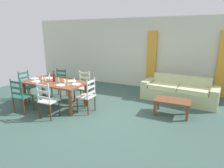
# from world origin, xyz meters

# --- Properties ---
(ground_plane) EXTENTS (9.60, 9.60, 0.02)m
(ground_plane) POSITION_xyz_m (0.00, 0.00, -0.01)
(ground_plane) COLOR #38544B
(wall_far) EXTENTS (9.60, 0.16, 2.70)m
(wall_far) POSITION_xyz_m (0.00, 3.30, 1.35)
(wall_far) COLOR beige
(wall_far) RESTS_ON ground_plane
(curtain_panel_left) EXTENTS (0.35, 0.08, 2.20)m
(curtain_panel_left) POSITION_xyz_m (0.69, 3.16, 1.10)
(curtain_panel_left) COLOR gold
(curtain_panel_left) RESTS_ON ground_plane
(curtain_panel_right) EXTENTS (0.35, 0.08, 2.20)m
(curtain_panel_right) POSITION_xyz_m (3.09, 3.16, 1.10)
(curtain_panel_right) COLOR gold
(curtain_panel_right) RESTS_ON ground_plane
(dining_table) EXTENTS (1.90, 0.96, 0.75)m
(dining_table) POSITION_xyz_m (-1.37, 0.06, 0.66)
(dining_table) COLOR brown
(dining_table) RESTS_ON ground_plane
(dining_chair_near_left) EXTENTS (0.44, 0.42, 0.96)m
(dining_chair_near_left) POSITION_xyz_m (-1.86, -0.73, 0.48)
(dining_chair_near_left) COLOR #235848
(dining_chair_near_left) RESTS_ON ground_plane
(dining_chair_near_right) EXTENTS (0.43, 0.41, 0.96)m
(dining_chair_near_right) POSITION_xyz_m (-0.95, -0.70, 0.48)
(dining_chair_near_right) COLOR silver
(dining_chair_near_right) RESTS_ON ground_plane
(dining_chair_far_left) EXTENTS (0.43, 0.41, 0.96)m
(dining_chair_far_left) POSITION_xyz_m (-1.83, 0.81, 0.48)
(dining_chair_far_left) COLOR #235348
(dining_chair_far_left) RESTS_ON ground_plane
(dining_chair_far_right) EXTENTS (0.42, 0.40, 0.96)m
(dining_chair_far_right) POSITION_xyz_m (-0.89, 0.80, 0.48)
(dining_chair_far_right) COLOR beige
(dining_chair_far_right) RESTS_ON ground_plane
(dining_chair_head_west) EXTENTS (0.40, 0.42, 0.96)m
(dining_chair_head_west) POSITION_xyz_m (-2.55, 0.08, 0.48)
(dining_chair_head_west) COLOR #22554F
(dining_chair_head_west) RESTS_ON ground_plane
(dining_chair_head_east) EXTENTS (0.40, 0.42, 0.96)m
(dining_chair_head_east) POSITION_xyz_m (-0.24, 0.07, 0.48)
(dining_chair_head_east) COLOR silver
(dining_chair_head_east) RESTS_ON ground_plane
(dinner_plate_near_left) EXTENTS (0.24, 0.24, 0.02)m
(dinner_plate_near_left) POSITION_xyz_m (-1.82, -0.19, 0.76)
(dinner_plate_near_left) COLOR white
(dinner_plate_near_left) RESTS_ON dining_table
(fork_near_left) EXTENTS (0.02, 0.17, 0.01)m
(fork_near_left) POSITION_xyz_m (-1.97, -0.19, 0.75)
(fork_near_left) COLOR silver
(fork_near_left) RESTS_ON dining_table
(dinner_plate_near_right) EXTENTS (0.24, 0.24, 0.02)m
(dinner_plate_near_right) POSITION_xyz_m (-0.92, -0.19, 0.76)
(dinner_plate_near_right) COLOR white
(dinner_plate_near_right) RESTS_ON dining_table
(fork_near_right) EXTENTS (0.03, 0.17, 0.01)m
(fork_near_right) POSITION_xyz_m (-1.07, -0.19, 0.75)
(fork_near_right) COLOR silver
(fork_near_right) RESTS_ON dining_table
(dinner_plate_far_left) EXTENTS (0.24, 0.24, 0.02)m
(dinner_plate_far_left) POSITION_xyz_m (-1.82, 0.31, 0.76)
(dinner_plate_far_left) COLOR white
(dinner_plate_far_left) RESTS_ON dining_table
(fork_far_left) EXTENTS (0.02, 0.17, 0.01)m
(fork_far_left) POSITION_xyz_m (-1.97, 0.31, 0.75)
(fork_far_left) COLOR silver
(fork_far_left) RESTS_ON dining_table
(dinner_plate_far_right) EXTENTS (0.24, 0.24, 0.02)m
(dinner_plate_far_right) POSITION_xyz_m (-0.92, 0.31, 0.76)
(dinner_plate_far_right) COLOR white
(dinner_plate_far_right) RESTS_ON dining_table
(fork_far_right) EXTENTS (0.02, 0.17, 0.01)m
(fork_far_right) POSITION_xyz_m (-1.07, 0.31, 0.75)
(fork_far_right) COLOR silver
(fork_far_right) RESTS_ON dining_table
(dinner_plate_head_west) EXTENTS (0.24, 0.24, 0.02)m
(dinner_plate_head_west) POSITION_xyz_m (-2.15, 0.06, 0.76)
(dinner_plate_head_west) COLOR white
(dinner_plate_head_west) RESTS_ON dining_table
(fork_head_west) EXTENTS (0.02, 0.17, 0.01)m
(fork_head_west) POSITION_xyz_m (-2.30, 0.06, 0.75)
(fork_head_west) COLOR silver
(fork_head_west) RESTS_ON dining_table
(dinner_plate_head_east) EXTENTS (0.24, 0.24, 0.02)m
(dinner_plate_head_east) POSITION_xyz_m (-0.59, 0.06, 0.76)
(dinner_plate_head_east) COLOR white
(dinner_plate_head_east) RESTS_ON dining_table
(fork_head_east) EXTENTS (0.02, 0.17, 0.01)m
(fork_head_east) POSITION_xyz_m (-0.74, 0.06, 0.75)
(fork_head_east) COLOR silver
(fork_head_east) RESTS_ON dining_table
(wine_bottle) EXTENTS (0.07, 0.07, 0.32)m
(wine_bottle) POSITION_xyz_m (-1.38, 0.06, 0.87)
(wine_bottle) COLOR #471919
(wine_bottle) RESTS_ON dining_table
(wine_glass_near_left) EXTENTS (0.06, 0.06, 0.16)m
(wine_glass_near_left) POSITION_xyz_m (-1.67, -0.10, 0.86)
(wine_glass_near_left) COLOR white
(wine_glass_near_left) RESTS_ON dining_table
(wine_glass_near_right) EXTENTS (0.06, 0.06, 0.16)m
(wine_glass_near_right) POSITION_xyz_m (-0.77, -0.07, 0.86)
(wine_glass_near_right) COLOR white
(wine_glass_near_right) RESTS_ON dining_table
(wine_glass_far_left) EXTENTS (0.06, 0.06, 0.16)m
(wine_glass_far_left) POSITION_xyz_m (-1.68, 0.19, 0.86)
(wine_glass_far_left) COLOR white
(wine_glass_far_left) RESTS_ON dining_table
(wine_glass_far_right) EXTENTS (0.06, 0.06, 0.16)m
(wine_glass_far_right) POSITION_xyz_m (-0.77, 0.20, 0.86)
(wine_glass_far_right) COLOR white
(wine_glass_far_right) RESTS_ON dining_table
(coffee_cup_primary) EXTENTS (0.07, 0.07, 0.09)m
(coffee_cup_primary) POSITION_xyz_m (-1.03, 0.09, 0.80)
(coffee_cup_primary) COLOR beige
(coffee_cup_primary) RESTS_ON dining_table
(coffee_cup_secondary) EXTENTS (0.07, 0.07, 0.09)m
(coffee_cup_secondary) POSITION_xyz_m (-1.71, 0.03, 0.80)
(coffee_cup_secondary) COLOR beige
(coffee_cup_secondary) RESTS_ON dining_table
(candle_tall) EXTENTS (0.05, 0.05, 0.26)m
(candle_tall) POSITION_xyz_m (-1.55, 0.08, 0.82)
(candle_tall) COLOR #998C66
(candle_tall) RESTS_ON dining_table
(candle_short) EXTENTS (0.05, 0.05, 0.14)m
(candle_short) POSITION_xyz_m (-1.17, 0.02, 0.79)
(candle_short) COLOR #998C66
(candle_short) RESTS_ON dining_table
(couch) EXTENTS (2.35, 1.04, 0.80)m
(couch) POSITION_xyz_m (1.90, 2.10, 0.29)
(couch) COLOR #B5BE8A
(couch) RESTS_ON ground_plane
(coffee_table) EXTENTS (0.90, 0.56, 0.42)m
(coffee_table) POSITION_xyz_m (1.88, 0.88, 0.36)
(coffee_table) COLOR brown
(coffee_table) RESTS_ON ground_plane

